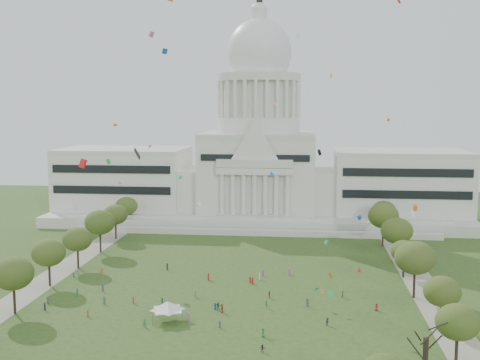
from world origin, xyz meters
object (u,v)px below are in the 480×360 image
at_px(capitol, 259,163).
at_px(event_tent, 168,305).
at_px(person_0, 376,307).
at_px(big_bare_tree, 426,334).

height_order(capitol, event_tent, capitol).
xyz_separation_m(event_tent, person_0, (44.38, 11.06, -2.48)).
xyz_separation_m(capitol, event_tent, (-9.98, -117.31, -18.96)).
bearing_deg(big_bare_tree, person_0, 95.82).
relative_size(big_bare_tree, event_tent, 1.33).
relative_size(event_tent, person_0, 5.65).
height_order(big_bare_tree, event_tent, big_bare_tree).
bearing_deg(capitol, person_0, -72.06).
bearing_deg(event_tent, person_0, 14.00).
height_order(capitol, big_bare_tree, capitol).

